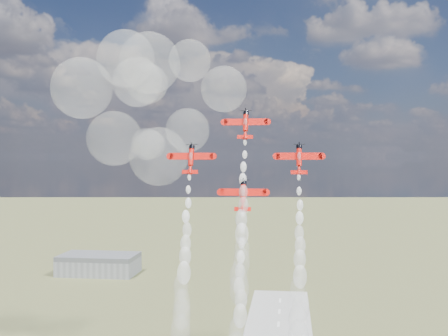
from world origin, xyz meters
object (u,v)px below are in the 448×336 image
hangar (99,264)px  plane_right (299,159)px  plane_left (191,159)px  plane_slot (243,195)px  plane_lead (246,124)px

hangar → plane_right: (127.61, -178.79, 70.29)m
plane_left → plane_slot: bearing=-14.3°
plane_right → plane_slot: 19.31m
hangar → plane_lead: (111.79, -174.74, 80.59)m
hangar → plane_left: bearing=-61.8°
hangar → plane_left: size_ratio=3.84×
plane_slot → plane_lead: bearing=90.0°
hangar → plane_lead: plane_lead is taller
plane_lead → plane_left: bearing=-165.7°
plane_left → plane_right: (31.63, 0.00, 0.00)m
plane_left → plane_right: 31.63m
hangar → plane_left: (95.98, -178.79, 70.29)m
plane_right → plane_slot: (-15.82, -4.05, -10.31)m
plane_lead → plane_slot: 22.14m
hangar → plane_slot: size_ratio=3.84×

